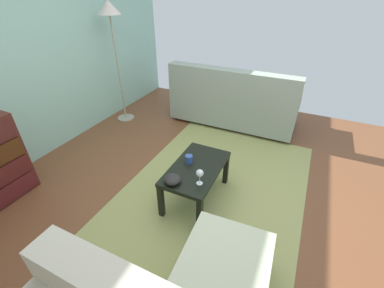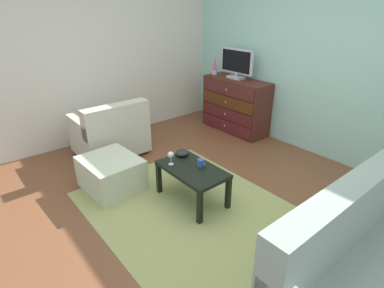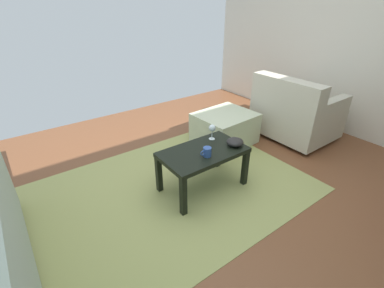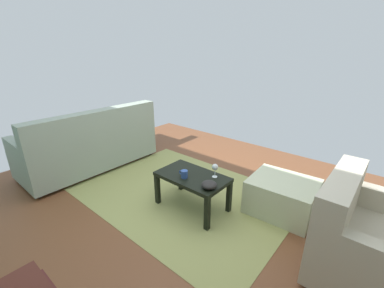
% 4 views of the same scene
% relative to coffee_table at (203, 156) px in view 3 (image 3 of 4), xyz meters
% --- Properties ---
extents(ground_plane, '(5.45, 4.87, 0.05)m').
position_rel_coffee_table_xyz_m(ground_plane, '(0.06, 0.06, -0.38)').
color(ground_plane, brown).
extents(wall_plain_left, '(0.12, 4.87, 2.74)m').
position_rel_coffee_table_xyz_m(wall_plain_left, '(-2.43, 0.06, 1.01)').
color(wall_plain_left, silver).
rests_on(wall_plain_left, ground_plane).
extents(area_rug, '(2.60, 1.90, 0.01)m').
position_rel_coffee_table_xyz_m(area_rug, '(0.26, -0.14, -0.35)').
color(area_rug, '#9D9F5B').
rests_on(area_rug, ground_plane).
extents(coffee_table, '(0.80, 0.47, 0.42)m').
position_rel_coffee_table_xyz_m(coffee_table, '(0.00, 0.00, 0.00)').
color(coffee_table, black).
rests_on(coffee_table, ground_plane).
extents(wine_glass, '(0.07, 0.07, 0.16)m').
position_rel_coffee_table_xyz_m(wine_glass, '(-0.22, -0.13, 0.18)').
color(wine_glass, silver).
rests_on(wine_glass, coffee_table).
extents(mug, '(0.11, 0.08, 0.09)m').
position_rel_coffee_table_xyz_m(mug, '(0.04, 0.10, 0.10)').
color(mug, '#32519B').
rests_on(mug, coffee_table).
extents(bowl_decorative, '(0.16, 0.16, 0.07)m').
position_rel_coffee_table_xyz_m(bowl_decorative, '(-0.31, 0.10, 0.10)').
color(bowl_decorative, black).
rests_on(bowl_decorative, coffee_table).
extents(armchair, '(0.80, 0.94, 0.83)m').
position_rel_coffee_table_xyz_m(armchair, '(-1.66, -0.17, -0.02)').
color(armchair, '#332319').
rests_on(armchair, ground_plane).
extents(ottoman, '(0.73, 0.64, 0.39)m').
position_rel_coffee_table_xyz_m(ottoman, '(-0.82, -0.59, -0.16)').
color(ottoman, beige).
rests_on(ottoman, ground_plane).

